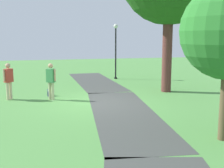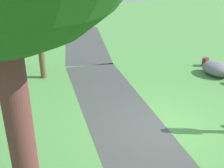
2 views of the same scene
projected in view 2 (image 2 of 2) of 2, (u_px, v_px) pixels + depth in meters
ground_plane at (158, 127)px, 8.65m from camera, size 48.00×48.00×0.00m
footpath_segment_mid at (113, 103)px, 10.07m from camera, size 8.21×3.20×0.01m
footpath_segment_far at (85, 42)px, 17.17m from camera, size 8.32×4.17×0.01m
young_tree_near_path at (36, 8)px, 11.00m from camera, size 2.57×2.57×4.25m
lawn_boulder at (217, 69)px, 12.35m from camera, size 1.54×1.27×0.59m
spare_backpack_on_lawn at (205, 62)px, 13.43m from camera, size 0.33×0.33×0.40m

